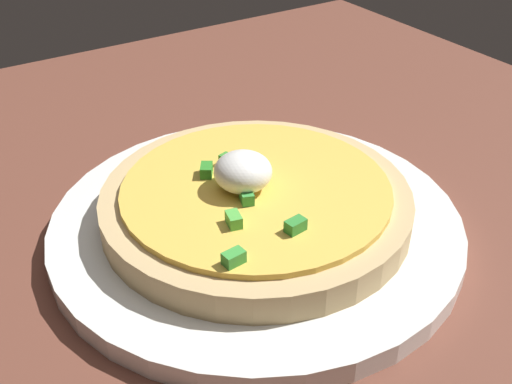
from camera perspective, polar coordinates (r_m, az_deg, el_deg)
name	(u,v)px	position (r cm, az deg, el deg)	size (l,w,h in cm)	color
dining_table	(389,277)	(45.15, 11.89, -7.51)	(97.44, 70.84, 3.43)	brown
plate	(256,224)	(44.85, 0.00, -2.95)	(28.84, 28.84, 1.51)	white
pizza	(255,201)	(43.65, -0.05, -0.78)	(21.47, 21.47, 5.12)	tan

